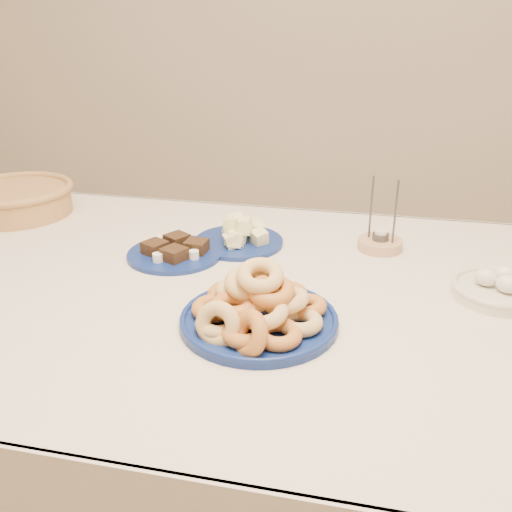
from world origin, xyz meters
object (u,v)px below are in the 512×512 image
dining_table (261,331)px  wicker_basket (16,198)px  melon_plate (240,236)px  brownie_plate (175,252)px  donut_platter (257,311)px  candle_holder (380,243)px  egg_bowl (498,289)px

dining_table → wicker_basket: (-0.81, 0.33, 0.15)m
melon_plate → brownie_plate: melon_plate is taller
donut_platter → candle_holder: size_ratio=2.18×
dining_table → donut_platter: (0.03, -0.16, 0.14)m
dining_table → egg_bowl: (0.49, 0.07, 0.13)m
donut_platter → wicker_basket: donut_platter is taller
dining_table → wicker_basket: 0.88m
brownie_plate → wicker_basket: size_ratio=0.70×
dining_table → egg_bowl: 0.52m
wicker_basket → egg_bowl: 1.33m
wicker_basket → dining_table: bearing=-22.0°
dining_table → brownie_plate: (-0.24, 0.13, 0.12)m
brownie_plate → egg_bowl: (0.74, -0.05, 0.01)m
dining_table → melon_plate: bearing=114.5°
melon_plate → egg_bowl: 0.62m
wicker_basket → candle_holder: 1.05m
melon_plate → egg_bowl: melon_plate is taller
candle_holder → egg_bowl: size_ratio=0.76×
brownie_plate → donut_platter: bearing=-46.2°
melon_plate → candle_holder: bearing=7.6°
dining_table → candle_holder: (0.25, 0.28, 0.12)m
brownie_plate → wicker_basket: wicker_basket is taller
dining_table → wicker_basket: wicker_basket is taller
candle_holder → dining_table: bearing=-130.8°
dining_table → brownie_plate: 0.30m
donut_platter → melon_plate: donut_platter is taller
melon_plate → egg_bowl: bearing=-15.3°
dining_table → donut_platter: 0.21m
candle_holder → brownie_plate: bearing=-162.2°
melon_plate → wicker_basket: 0.71m
melon_plate → egg_bowl: (0.60, -0.16, -0.00)m
dining_table → candle_holder: bearing=49.2°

